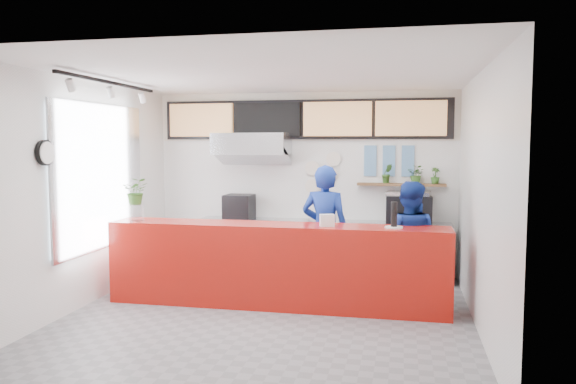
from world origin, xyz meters
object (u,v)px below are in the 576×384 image
Objects in this scene: panini_oven at (239,207)px; staff_right at (408,243)px; service_counter at (276,265)px; pepper_mill at (394,214)px; staff_center at (325,231)px; espresso_machine at (408,210)px.

panini_oven is 0.27× the size of staff_right.
staff_right is (1.71, 0.45, 0.28)m from service_counter.
pepper_mill reaches higher than panini_oven.
staff_center is (0.56, 0.64, 0.38)m from service_counter.
espresso_machine is at bearing -125.54° from staff_center.
espresso_machine is at bearing 1.57° from panini_oven.
panini_oven is at bearing -26.28° from staff_center.
panini_oven is 2.76m from espresso_machine.
staff_center is at bearing -34.23° from panini_oven.
pepper_mill is at bearing -33.83° from panini_oven.
espresso_machine is at bearing 46.30° from service_counter.
espresso_machine is at bearing -81.34° from staff_right.
service_counter is 2.42× the size of staff_center.
staff_right is (1.15, -0.19, -0.10)m from staff_center.
service_counter is at bearing 23.74° from staff_right.
service_counter is 0.94m from staff_center.
staff_center is (-1.16, -1.16, -0.19)m from espresso_machine.
pepper_mill is at bearing -0.87° from service_counter.
staff_right is 5.23× the size of pepper_mill.
panini_oven is 0.24× the size of staff_center.
staff_right is (-0.01, -1.35, -0.29)m from espresso_machine.
panini_oven reaches higher than service_counter.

